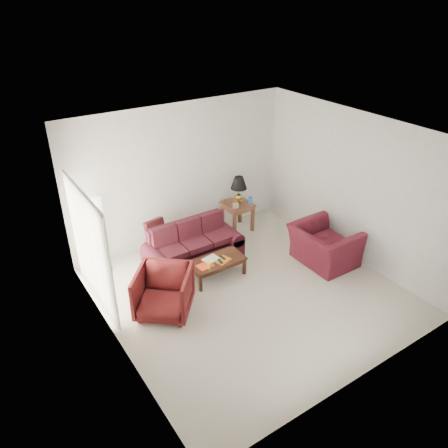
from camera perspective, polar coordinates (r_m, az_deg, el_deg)
name	(u,v)px	position (r m, az deg, el deg)	size (l,w,h in m)	color
floor	(249,292)	(8.22, 3.31, -8.83)	(5.00, 5.00, 0.00)	beige
blinds	(90,250)	(7.72, -17.11, -3.25)	(0.10, 2.00, 2.16)	silver
sofa	(194,244)	(8.84, -3.98, -2.64)	(1.99, 0.86, 0.81)	black
throw_pillow	(155,230)	(8.92, -8.98, -0.72)	(0.42, 0.12, 0.42)	black
end_table	(237,216)	(10.02, 1.76, 1.00)	(0.61, 0.61, 0.67)	#54321C
table_lamp	(239,190)	(9.80, 1.93, 4.51)	(0.37, 0.37, 0.62)	#B49638
clock	(236,205)	(9.63, 1.53, 2.45)	(0.13, 0.05, 0.13)	white
blue_canister	(250,200)	(9.86, 3.44, 3.13)	(0.09, 0.09, 0.15)	#1A45AE
picture_frame	(227,198)	(9.92, 0.38, 3.40)	(0.14, 0.02, 0.17)	#B5B5B9
floor_lamp	(101,235)	(8.67, -15.83, -1.44)	(0.26, 0.26, 1.60)	silver
armchair_left	(164,292)	(7.57, -7.89, -8.83)	(0.90, 0.93, 0.85)	#491011
armchair_right	(324,245)	(9.03, 12.92, -2.75)	(1.22, 1.07, 0.79)	#47101A
coffee_table	(217,268)	(8.49, -0.97, -5.79)	(1.09, 0.55, 0.38)	black
magazine_red	(205,266)	(8.21, -2.46, -5.48)	(0.30, 0.22, 0.02)	red
magazine_white	(211,259)	(8.40, -1.71, -4.59)	(0.30, 0.23, 0.02)	silver
magazine_orange	(223,260)	(8.36, -0.18, -4.75)	(0.29, 0.22, 0.02)	#C17416
remote_a	(220,261)	(8.30, -0.49, -4.88)	(0.05, 0.16, 0.02)	black
remote_b	(222,257)	(8.40, -0.21, -4.40)	(0.05, 0.16, 0.02)	black
yellow_glass	(208,266)	(8.12, -2.07, -5.45)	(0.07, 0.07, 0.12)	yellow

